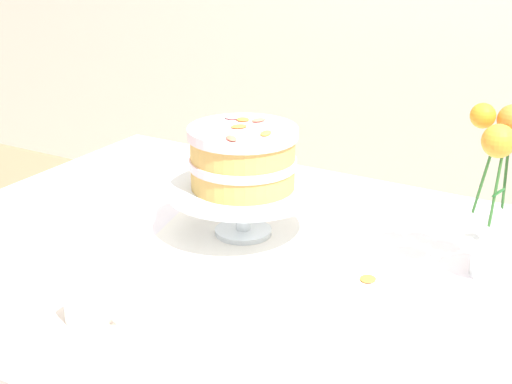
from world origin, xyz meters
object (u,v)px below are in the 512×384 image
Objects in this scene: layer_cake at (243,157)px; flower_vase at (501,202)px; dining_table at (263,311)px; teacup at (89,307)px; cake_stand at (243,195)px.

layer_cake is 0.47m from flower_vase.
teacup reaches higher than dining_table.
flower_vase is at bearing 9.14° from cake_stand.
flower_vase is 2.41× the size of teacup.
teacup is (-0.49, -0.48, -0.11)m from flower_vase.
layer_cake is (-0.00, 0.00, 0.08)m from cake_stand.
dining_table is at bearing 66.11° from teacup.
cake_stand is at bearing -170.86° from flower_vase.
layer_cake is 1.65× the size of teacup.
dining_table is 0.46m from flower_vase.
layer_cake reaches higher than cake_stand.
teacup is at bearing -136.01° from flower_vase.
flower_vase reaches higher than dining_table.
flower_vase is at bearing 43.99° from teacup.
dining_table is 0.35m from teacup.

